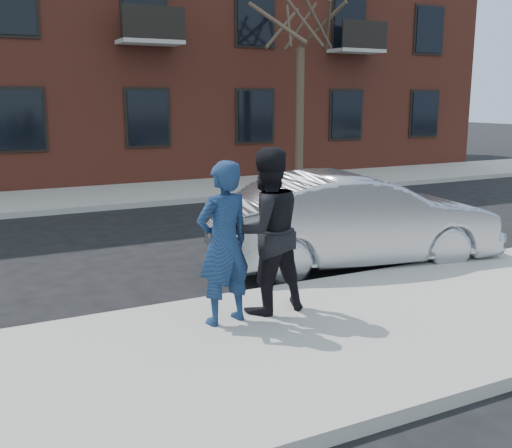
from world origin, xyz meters
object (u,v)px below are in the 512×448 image
street_tree (301,8)px  man_hoodie (224,243)px  man_peacoat (266,231)px  silver_sedan (355,220)px

street_tree → man_hoodie: (-7.28, -10.39, -4.39)m
street_tree → man_peacoat: 12.96m
man_hoodie → silver_sedan: bearing=-161.2°
street_tree → man_hoodie: size_ratio=3.47×
street_tree → man_peacoat: street_tree is taller
silver_sedan → man_peacoat: bearing=132.5°
street_tree → silver_sedan: (-4.09, -8.62, -4.73)m
man_hoodie → street_tree: bearing=-135.1°
man_hoodie → man_peacoat: 0.65m
street_tree → silver_sedan: size_ratio=1.41×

